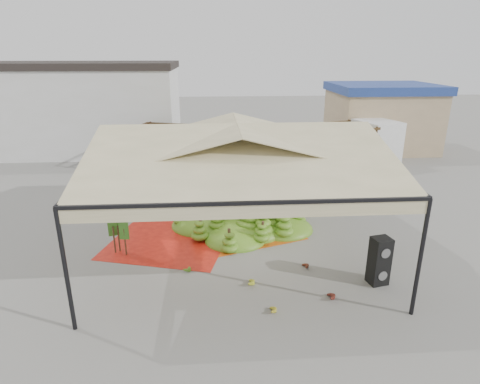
{
  "coord_description": "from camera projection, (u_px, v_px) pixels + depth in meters",
  "views": [
    {
      "loc": [
        -0.74,
        -11.9,
        6.06
      ],
      "look_at": [
        0.2,
        1.5,
        1.3
      ],
      "focal_mm": 30.0,
      "sensor_mm": 36.0,
      "label": 1
    }
  ],
  "objects": [
    {
      "name": "building_tan",
      "position": [
        381.0,
        117.0,
        25.45
      ],
      "size": [
        6.3,
        5.3,
        4.1
      ],
      "color": "tan",
      "rests_on": "ground"
    },
    {
      "name": "canopy_tent",
      "position": [
        237.0,
        147.0,
        12.16
      ],
      "size": [
        8.1,
        8.1,
        4.0
      ],
      "color": "black",
      "rests_on": "ground"
    },
    {
      "name": "building_white",
      "position": [
        62.0,
        107.0,
        24.86
      ],
      "size": [
        14.3,
        6.3,
        5.4
      ],
      "color": "silver",
      "rests_on": "ground"
    },
    {
      "name": "truck_right",
      "position": [
        342.0,
        141.0,
        21.49
      ],
      "size": [
        7.4,
        4.37,
        2.41
      ],
      "rotation": [
        0.0,
        0.0,
        0.3
      ],
      "color": "#462F17",
      "rests_on": "ground"
    },
    {
      "name": "hand_red_b",
      "position": [
        303.0,
        265.0,
        11.79
      ],
      "size": [
        0.44,
        0.38,
        0.18
      ],
      "primitive_type": "ellipsoid",
      "rotation": [
        0.0,
        0.0,
        0.14
      ],
      "color": "#5C1F15",
      "rests_on": "ground"
    },
    {
      "name": "speaker_stack",
      "position": [
        379.0,
        261.0,
        10.85
      ],
      "size": [
        0.57,
        0.52,
        1.36
      ],
      "rotation": [
        0.0,
        0.0,
        0.22
      ],
      "color": "black",
      "rests_on": "ground"
    },
    {
      "name": "vendor",
      "position": [
        269.0,
        176.0,
        17.42
      ],
      "size": [
        0.75,
        0.63,
        1.76
      ],
      "primitive_type": "imported",
      "rotation": [
        0.0,
        0.0,
        2.75
      ],
      "color": "gray",
      "rests_on": "ground"
    },
    {
      "name": "hanging_bunches",
      "position": [
        255.0,
        156.0,
        13.85
      ],
      "size": [
        4.74,
        0.24,
        0.2
      ],
      "color": "#527D1A",
      "rests_on": "ground"
    },
    {
      "name": "hand_red_a",
      "position": [
        328.0,
        295.0,
        10.31
      ],
      "size": [
        0.46,
        0.38,
        0.21
      ],
      "primitive_type": "ellipsoid",
      "rotation": [
        0.0,
        0.0,
        -0.01
      ],
      "color": "maroon",
      "rests_on": "ground"
    },
    {
      "name": "hand_green",
      "position": [
        185.0,
        268.0,
        11.65
      ],
      "size": [
        0.53,
        0.5,
        0.19
      ],
      "primitive_type": "ellipsoid",
      "rotation": [
        0.0,
        0.0,
        -0.45
      ],
      "color": "#437819",
      "rests_on": "ground"
    },
    {
      "name": "hand_yellow_a",
      "position": [
        248.0,
        281.0,
        10.95
      ],
      "size": [
        0.52,
        0.45,
        0.21
      ],
      "primitive_type": "ellipsoid",
      "rotation": [
        0.0,
        0.0,
        -0.16
      ],
      "color": "yellow",
      "rests_on": "ground"
    },
    {
      "name": "banana_leaves",
      "position": [
        123.0,
        254.0,
        12.6
      ],
      "size": [
        0.96,
        1.36,
        3.7
      ],
      "primitive_type": null,
      "color": "#3B711E",
      "rests_on": "ground"
    },
    {
      "name": "truck_left",
      "position": [
        207.0,
        145.0,
        20.46
      ],
      "size": [
        7.43,
        4.29,
        2.42
      ],
      "rotation": [
        0.0,
        0.0,
        -0.29
      ],
      "color": "#453117",
      "rests_on": "ground"
    },
    {
      "name": "tarp_right",
      "position": [
        240.0,
        227.0,
        14.58
      ],
      "size": [
        4.55,
        4.66,
        0.01
      ],
      "primitive_type": "cube",
      "rotation": [
        0.0,
        0.0,
        0.33
      ],
      "color": "#D95314",
      "rests_on": "ground"
    },
    {
      "name": "hand_yellow_b",
      "position": [
        270.0,
        309.0,
        9.79
      ],
      "size": [
        0.41,
        0.34,
        0.19
      ],
      "primitive_type": "ellipsoid",
      "rotation": [
        0.0,
        0.0,
        -0.0
      ],
      "color": "gold",
      "rests_on": "ground"
    },
    {
      "name": "tarp_left",
      "position": [
        170.0,
        240.0,
        13.57
      ],
      "size": [
        4.6,
        4.47,
        0.01
      ],
      "primitive_type": "cube",
      "rotation": [
        0.0,
        0.0,
        -0.26
      ],
      "color": "red",
      "rests_on": "ground"
    },
    {
      "name": "ground",
      "position": [
        237.0,
        244.0,
        13.27
      ],
      "size": [
        90.0,
        90.0,
        0.0
      ],
      "primitive_type": "plane",
      "color": "slate",
      "rests_on": "ground"
    },
    {
      "name": "banana_heap",
      "position": [
        245.0,
        214.0,
        14.28
      ],
      "size": [
        6.0,
        5.25,
        1.13
      ],
      "primitive_type": "ellipsoid",
      "rotation": [
        0.0,
        0.0,
        -0.19
      ],
      "color": "#507F1A",
      "rests_on": "ground"
    }
  ]
}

